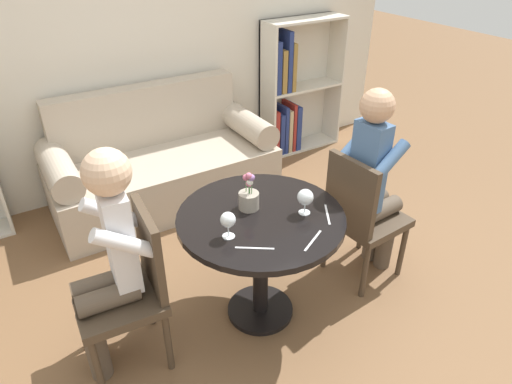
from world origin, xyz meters
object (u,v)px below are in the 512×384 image
couch (162,166)px  wine_glass_right (305,198)px  person_right (374,184)px  person_left (108,260)px  flower_vase (249,197)px  bookshelf_right (291,93)px  chair_right (361,214)px  wine_glass_left (228,221)px  chair_left (131,284)px

couch → wine_glass_right: 1.74m
person_right → wine_glass_right: bearing=93.1°
person_left → flower_vase: 0.79m
person_right → person_left: bearing=81.2°
person_left → person_right: bearing=89.8°
bookshelf_right → flower_vase: bookshelf_right is taller
couch → person_left: 1.69m
person_left → flower_vase: bearing=93.9°
couch → chair_right: (0.72, -1.58, 0.18)m
chair_right → wine_glass_left: 1.01m
flower_vase → wine_glass_right: bearing=-40.5°
person_right → flower_vase: bearing=77.3°
bookshelf_right → chair_left: size_ratio=1.43×
chair_left → wine_glass_right: chair_left is taller
chair_left → wine_glass_right: 1.00m
chair_right → person_left: bearing=80.5°
wine_glass_left → person_right: bearing=2.8°
chair_left → person_left: bearing=-93.0°
chair_right → person_left: person_left is taller
couch → wine_glass_right: couch is taller
flower_vase → bookshelf_right: bearing=48.9°
bookshelf_right → person_right: 1.96m
person_left → wine_glass_left: person_left is taller
couch → wine_glass_left: bearing=-98.3°
person_left → wine_glass_right: size_ratio=8.71×
person_right → wine_glass_right: size_ratio=9.01×
chair_right → person_right: bearing=-87.1°
bookshelf_right → wine_glass_left: 2.56m
bookshelf_right → person_right: size_ratio=0.99×
wine_glass_right → chair_left: bearing=168.3°
person_right → flower_vase: (-0.82, 0.12, 0.10)m
couch → person_right: size_ratio=1.38×
person_right → wine_glass_right: 0.61m
bookshelf_right → wine_glass_left: bearing=-132.3°
wine_glass_left → bookshelf_right: bearing=47.7°
chair_left → wine_glass_left: bearing=75.2°
bookshelf_right → chair_left: (-2.20, -1.72, -0.09)m
person_right → wine_glass_left: 1.05m
chair_left → person_right: bearing=90.0°
wine_glass_left → chair_left: bearing=160.9°
chair_left → person_left: (-0.08, 0.01, 0.19)m
person_left → person_right: (1.60, -0.13, -0.00)m
flower_vase → wine_glass_left: bearing=-142.1°
couch → person_right: (0.80, -1.57, 0.37)m
person_left → wine_glass_left: (0.56, -0.18, 0.13)m
wine_glass_left → flower_vase: 0.28m
person_right → wine_glass_right: (-0.59, -0.08, 0.13)m
flower_vase → couch: bearing=89.3°
person_right → wine_glass_left: bearing=88.5°
person_left → chair_right: bearing=89.1°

